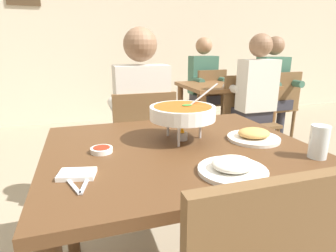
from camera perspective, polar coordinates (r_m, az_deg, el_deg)
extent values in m
cube|color=beige|center=(4.72, -13.48, 19.35)|extent=(10.00, 0.10, 3.00)
cube|color=#51331C|center=(1.23, 2.11, -4.98)|extent=(1.13, 0.94, 0.04)
cylinder|color=#51331C|center=(1.71, -19.70, -13.87)|extent=(0.07, 0.07, 0.73)
cylinder|color=#51331C|center=(1.92, 12.26, -9.77)|extent=(0.07, 0.07, 0.73)
cube|color=brown|center=(2.11, -5.75, -4.99)|extent=(0.44, 0.44, 0.03)
cube|color=brown|center=(1.85, -4.67, -0.15)|extent=(0.42, 0.04, 0.45)
cylinder|color=brown|center=(2.40, -2.07, -7.99)|extent=(0.04, 0.04, 0.42)
cylinder|color=brown|center=(2.34, -11.18, -8.98)|extent=(0.04, 0.04, 0.42)
cylinder|color=brown|center=(2.08, 0.79, -12.06)|extent=(0.04, 0.04, 0.42)
cylinder|color=brown|center=(2.00, -9.88, -13.41)|extent=(0.04, 0.04, 0.42)
cylinder|color=#2D2D38|center=(2.23, -3.15, -9.61)|extent=(0.10, 0.10, 0.45)
cylinder|color=#2D2D38|center=(2.19, -8.30, -10.20)|extent=(0.10, 0.10, 0.45)
cube|color=#2D2D38|center=(2.06, -5.69, -3.23)|extent=(0.32, 0.32, 0.12)
cube|color=beige|center=(1.91, -5.44, 4.84)|extent=(0.36, 0.20, 0.50)
sphere|color=#846047|center=(1.87, -5.76, 16.33)|extent=(0.22, 0.22, 0.22)
cylinder|color=beige|center=(2.14, -2.35, 4.77)|extent=(0.08, 0.28, 0.08)
cylinder|color=beige|center=(2.09, -10.89, 4.18)|extent=(0.08, 0.28, 0.08)
cylinder|color=silver|center=(1.32, 6.63, -0.39)|extent=(0.01, 0.01, 0.10)
cylinder|color=silver|center=(1.34, 0.00, 0.01)|extent=(0.01, 0.01, 0.10)
cylinder|color=silver|center=(1.20, 2.24, -1.94)|extent=(0.01, 0.01, 0.10)
torus|color=silver|center=(1.27, 2.99, 1.42)|extent=(0.21, 0.21, 0.01)
cylinder|color=#B2B2B7|center=(1.29, 2.94, -2.09)|extent=(0.05, 0.05, 0.04)
cone|color=orange|center=(1.28, 2.96, -0.73)|extent=(0.02, 0.02, 0.04)
cylinder|color=white|center=(1.26, 3.01, 2.74)|extent=(0.30, 0.30, 0.06)
cylinder|color=#B75119|center=(1.26, 3.03, 3.85)|extent=(0.26, 0.26, 0.01)
ellipsoid|color=#388433|center=(1.26, 3.89, 4.30)|extent=(0.05, 0.03, 0.01)
cylinder|color=silver|center=(1.30, 6.47, 5.76)|extent=(0.18, 0.01, 0.13)
cylinder|color=white|center=(0.99, 13.11, -8.94)|extent=(0.24, 0.24, 0.01)
ellipsoid|color=white|center=(0.98, 13.20, -7.59)|extent=(0.15, 0.13, 0.04)
cylinder|color=white|center=(1.36, 17.15, -2.42)|extent=(0.24, 0.24, 0.01)
ellipsoid|color=tan|center=(1.35, 17.24, -1.39)|extent=(0.15, 0.13, 0.04)
cylinder|color=white|center=(1.18, -13.48, -4.82)|extent=(0.09, 0.09, 0.02)
cylinder|color=maroon|center=(1.17, -13.51, -4.41)|extent=(0.07, 0.07, 0.01)
cube|color=white|center=(0.99, -18.19, -9.40)|extent=(0.13, 0.10, 0.02)
cube|color=silver|center=(0.95, -19.40, -10.97)|extent=(0.07, 0.16, 0.01)
cube|color=silver|center=(0.95, -16.33, -10.73)|extent=(0.05, 0.17, 0.01)
cylinder|color=silver|center=(1.22, 28.61, -2.87)|extent=(0.07, 0.07, 0.13)
cylinder|color=#4C331E|center=(1.23, 28.49, -3.76)|extent=(0.06, 0.06, 0.08)
cube|color=brown|center=(3.37, 11.72, 8.13)|extent=(1.00, 0.80, 0.04)
cylinder|color=brown|center=(2.96, 6.99, -0.33)|extent=(0.07, 0.07, 0.73)
cylinder|color=brown|center=(3.41, 20.62, 0.93)|extent=(0.07, 0.07, 0.73)
cylinder|color=brown|center=(3.56, 2.51, 2.59)|extent=(0.07, 0.07, 0.73)
cylinder|color=brown|center=(3.95, 14.64, 3.39)|extent=(0.07, 0.07, 0.73)
cube|color=brown|center=(3.81, 20.57, 3.56)|extent=(0.47, 0.47, 0.03)
cube|color=brown|center=(3.63, 23.01, 6.59)|extent=(0.42, 0.07, 0.45)
cylinder|color=brown|center=(4.12, 20.53, 1.22)|extent=(0.04, 0.04, 0.42)
cylinder|color=brown|center=(3.88, 16.31, 0.74)|extent=(0.04, 0.04, 0.42)
cylinder|color=brown|center=(3.86, 24.21, -0.14)|extent=(0.04, 0.04, 0.42)
cylinder|color=brown|center=(3.60, 19.92, -0.75)|extent=(0.04, 0.04, 0.42)
cube|color=brown|center=(2.96, 16.60, 0.59)|extent=(0.45, 0.45, 0.03)
cube|color=brown|center=(3.08, 14.98, 5.86)|extent=(0.42, 0.05, 0.45)
cylinder|color=brown|center=(2.78, 14.99, -5.17)|extent=(0.04, 0.04, 0.42)
cylinder|color=brown|center=(2.99, 21.29, -4.26)|extent=(0.04, 0.04, 0.42)
cylinder|color=brown|center=(3.09, 11.42, -2.79)|extent=(0.04, 0.04, 0.42)
cylinder|color=brown|center=(3.28, 17.35, -2.13)|extent=(0.04, 0.04, 0.42)
cube|color=brown|center=(3.91, 7.25, 4.75)|extent=(0.49, 0.49, 0.03)
cube|color=brown|center=(3.70, 9.01, 7.83)|extent=(0.42, 0.09, 0.45)
cylinder|color=brown|center=(4.21, 8.00, 2.40)|extent=(0.04, 0.04, 0.42)
cylinder|color=brown|center=(4.03, 3.42, 1.89)|extent=(0.04, 0.04, 0.42)
cylinder|color=brown|center=(3.91, 10.96, 1.19)|extent=(0.04, 0.04, 0.42)
cylinder|color=brown|center=(3.71, 6.16, 0.59)|extent=(0.04, 0.04, 0.42)
cylinder|color=#2D2D38|center=(3.67, 19.57, -0.17)|extent=(0.10, 0.10, 0.45)
cylinder|color=#2D2D38|center=(3.79, 21.99, 0.08)|extent=(0.10, 0.10, 0.45)
cube|color=#2D2D38|center=(3.70, 20.86, 4.37)|extent=(0.32, 0.32, 0.12)
cube|color=#3D6B56|center=(3.72, 20.57, 9.30)|extent=(0.36, 0.20, 0.50)
sphere|color=#846047|center=(3.70, 21.16, 15.14)|extent=(0.22, 0.22, 0.22)
cylinder|color=#3D6B56|center=(3.47, 20.39, 8.08)|extent=(0.08, 0.28, 0.08)
cylinder|color=#3D6B56|center=(3.67, 24.40, 8.04)|extent=(0.08, 0.28, 0.08)
cylinder|color=#2D2D38|center=(3.18, 17.23, -2.40)|extent=(0.10, 0.10, 0.45)
cylinder|color=#2D2D38|center=(3.07, 14.14, -2.79)|extent=(0.10, 0.10, 0.45)
cube|color=#2D2D38|center=(3.01, 16.53, 2.33)|extent=(0.32, 0.32, 0.12)
cube|color=beige|center=(2.89, 17.89, 7.94)|extent=(0.36, 0.20, 0.50)
sphere|color=#846047|center=(2.87, 18.55, 15.45)|extent=(0.22, 0.22, 0.22)
cylinder|color=beige|center=(3.15, 18.13, 7.60)|extent=(0.08, 0.28, 0.08)
cylinder|color=beige|center=(2.98, 13.06, 7.53)|extent=(0.08, 0.28, 0.08)
cylinder|color=#2D2D38|center=(3.80, 6.25, 1.21)|extent=(0.10, 0.10, 0.45)
cylinder|color=#2D2D38|center=(3.88, 8.96, 1.43)|extent=(0.10, 0.10, 0.45)
cube|color=#2D2D38|center=(3.82, 7.52, 5.61)|extent=(0.32, 0.32, 0.12)
cube|color=#3D6B56|center=(3.85, 7.18, 10.37)|extent=(0.36, 0.20, 0.50)
sphere|color=#A57756|center=(3.83, 7.39, 16.03)|extent=(0.22, 0.22, 0.22)
cylinder|color=#3D6B56|center=(3.61, 6.14, 9.24)|extent=(0.08, 0.28, 0.08)
cylinder|color=#3D6B56|center=(3.74, 10.70, 9.30)|extent=(0.08, 0.28, 0.08)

